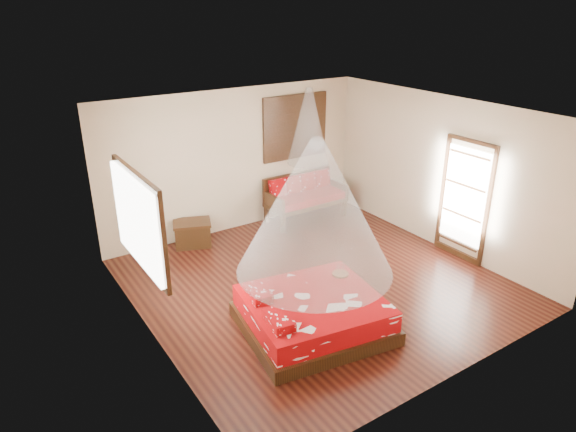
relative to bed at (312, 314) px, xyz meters
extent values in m
cube|color=black|center=(0.83, 0.99, -0.26)|extent=(5.50, 5.50, 0.02)
cube|color=white|center=(0.83, 0.99, 2.56)|extent=(5.50, 5.50, 0.02)
cube|color=beige|center=(-1.93, 0.99, 1.15)|extent=(0.02, 5.50, 2.80)
cube|color=beige|center=(3.59, 0.99, 1.15)|extent=(0.02, 5.50, 2.80)
cube|color=beige|center=(0.83, 3.75, 1.15)|extent=(5.50, 0.02, 2.80)
cube|color=beige|center=(0.83, -1.77, 1.15)|extent=(5.50, 0.02, 2.80)
cube|color=black|center=(0.01, 0.00, -0.15)|extent=(2.15, 2.00, 0.20)
cube|color=#A30509|center=(0.01, 0.00, 0.10)|extent=(2.03, 1.88, 0.30)
cube|color=#A30509|center=(-0.72, -0.25, 0.31)|extent=(0.34, 0.53, 0.13)
cube|color=#A30509|center=(-0.60, 0.46, 0.31)|extent=(0.34, 0.53, 0.13)
cube|color=black|center=(1.44, 2.98, -0.04)|extent=(0.08, 0.08, 0.42)
cube|color=black|center=(3.01, 2.98, -0.04)|extent=(0.08, 0.08, 0.42)
cube|color=black|center=(1.44, 3.61, -0.04)|extent=(0.08, 0.08, 0.42)
cube|color=black|center=(3.01, 3.61, -0.04)|extent=(0.08, 0.08, 0.42)
cube|color=black|center=(2.22, 3.29, 0.13)|extent=(1.69, 0.75, 0.08)
cube|color=#8B0C05|center=(2.22, 3.29, 0.24)|extent=(1.63, 0.69, 0.14)
cube|color=black|center=(2.22, 3.63, 0.42)|extent=(1.69, 0.06, 0.55)
cube|color=black|center=(1.42, 3.29, 0.29)|extent=(0.06, 0.75, 0.30)
cube|color=black|center=(3.03, 3.29, 0.29)|extent=(0.06, 0.75, 0.30)
cube|color=#A30509|center=(1.66, 3.51, 0.49)|extent=(0.36, 0.19, 0.37)
cube|color=#A30509|center=(2.03, 3.51, 0.49)|extent=(0.36, 0.19, 0.37)
cube|color=#A30509|center=(2.41, 3.51, 0.49)|extent=(0.36, 0.19, 0.37)
cube|color=#A30509|center=(2.78, 3.51, 0.49)|extent=(0.36, 0.19, 0.37)
cube|color=black|center=(-0.29, 3.44, -0.04)|extent=(0.78, 0.67, 0.43)
cube|color=black|center=(-0.29, 3.44, 0.20)|extent=(0.83, 0.72, 0.05)
cube|color=black|center=(2.22, 3.71, 1.65)|extent=(1.52, 0.06, 1.32)
cube|color=black|center=(2.22, 3.70, 1.65)|extent=(1.35, 0.04, 1.10)
cube|color=black|center=(-1.89, 1.19, 1.45)|extent=(0.08, 1.74, 1.34)
cube|color=beige|center=(-1.85, 1.19, 1.45)|extent=(0.04, 1.54, 1.10)
cube|color=black|center=(3.55, 0.39, 0.80)|extent=(0.08, 1.02, 2.16)
cube|color=white|center=(3.53, 0.39, 0.90)|extent=(0.03, 0.82, 1.70)
cylinder|color=brown|center=(0.74, 0.31, 0.26)|extent=(0.25, 0.25, 0.03)
cone|color=white|center=(0.01, 0.00, 1.60)|extent=(2.09, 2.09, 1.80)
cone|color=white|center=(2.22, 3.24, 1.75)|extent=(0.83, 0.83, 1.50)
camera|label=1|loc=(-3.63, -4.88, 4.06)|focal=32.00mm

